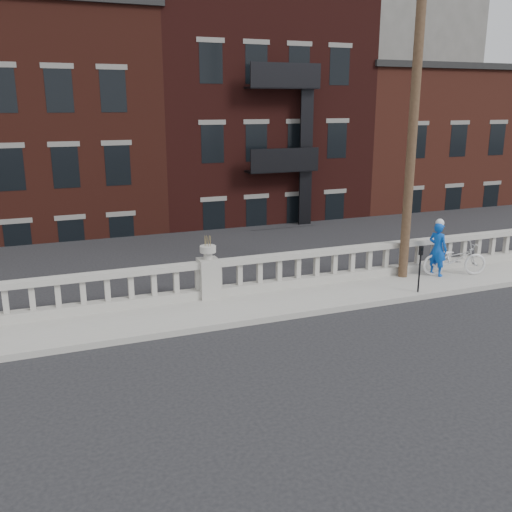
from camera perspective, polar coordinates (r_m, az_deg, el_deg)
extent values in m
plane|color=black|center=(12.59, 0.66, -10.26)|extent=(120.00, 120.00, 0.00)
cube|color=gray|center=(15.16, -3.66, -5.47)|extent=(32.00, 2.20, 0.15)
cube|color=gray|center=(15.95, -4.74, -3.67)|extent=(28.00, 0.34, 0.25)
cube|color=gray|center=(15.70, -4.80, -0.82)|extent=(28.00, 0.34, 0.16)
cube|color=gray|center=(15.82, -4.77, -2.22)|extent=(0.55, 0.55, 1.10)
cylinder|color=gray|center=(15.64, -4.82, 0.06)|extent=(0.24, 0.24, 0.20)
cylinder|color=gray|center=(15.59, -4.83, 0.70)|extent=(0.44, 0.44, 0.18)
cube|color=#605E59|center=(17.31, -4.89, -11.82)|extent=(36.00, 0.50, 5.15)
cube|color=black|center=(38.24, -14.27, -1.56)|extent=(80.00, 44.00, 0.50)
cube|color=#595651|center=(20.88, -13.55, -9.06)|extent=(16.00, 7.00, 4.00)
cube|color=#595651|center=(50.84, 9.83, 13.29)|extent=(14.00, 14.00, 18.00)
cube|color=#421A13|center=(30.67, -21.08, 7.73)|extent=(10.00, 14.00, 14.00)
cube|color=black|center=(30.71, -22.42, 21.05)|extent=(10.30, 14.30, 0.30)
cube|color=#33100E|center=(32.29, -2.95, 10.37)|extent=(10.00, 14.00, 15.50)
cube|color=#58251A|center=(36.89, 12.10, 7.91)|extent=(10.00, 14.00, 12.00)
cube|color=black|center=(36.67, 12.65, 17.48)|extent=(10.30, 14.30, 0.30)
cylinder|color=#422D1E|center=(17.62, 15.52, 13.77)|extent=(0.28, 0.28, 10.00)
cylinder|color=black|center=(16.82, 16.01, -1.71)|extent=(0.05, 0.05, 1.10)
cube|color=black|center=(16.64, 16.18, 0.53)|extent=(0.10, 0.08, 0.26)
cube|color=black|center=(16.60, 16.28, 0.63)|extent=(0.06, 0.01, 0.08)
imported|color=silver|center=(18.86, 19.24, -0.25)|extent=(2.12, 1.29, 1.05)
imported|color=#0B45B3|center=(18.57, 17.70, 0.67)|extent=(0.59, 0.72, 1.69)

